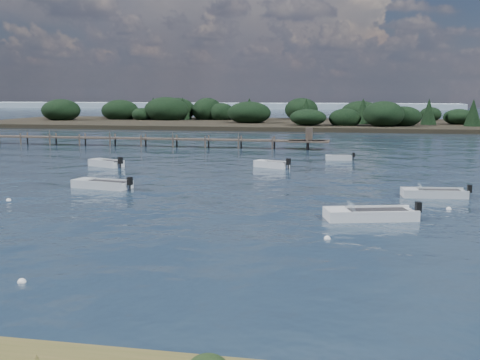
% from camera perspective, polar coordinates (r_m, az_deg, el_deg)
% --- Properties ---
extents(ground, '(400.00, 400.00, 0.00)m').
position_cam_1_polar(ground, '(86.78, 4.60, 3.69)').
color(ground, '#152332').
rests_on(ground, ground).
extents(dinghy_mid_white_b, '(4.60, 2.02, 1.13)m').
position_cam_1_polar(dinghy_mid_white_b, '(42.32, 17.88, -1.34)').
color(dinghy_mid_white_b, '#B3B8BA').
rests_on(dinghy_mid_white_b, ground).
extents(dinghy_mid_grey, '(4.82, 2.46, 1.20)m').
position_cam_1_polar(dinghy_mid_grey, '(45.15, -12.95, -0.54)').
color(dinghy_mid_grey, '#B3B8BA').
rests_on(dinghy_mid_grey, ground).
extents(dinghy_mid_white_a, '(5.43, 3.14, 1.25)m').
position_cam_1_polar(dinghy_mid_white_a, '(33.99, 12.21, -3.39)').
color(dinghy_mid_white_a, silver).
rests_on(dinghy_mid_white_a, ground).
extents(tender_far_white, '(3.62, 2.50, 1.24)m').
position_cam_1_polar(tender_far_white, '(56.07, 3.01, 1.37)').
color(tender_far_white, silver).
rests_on(tender_far_white, ground).
extents(tender_far_grey_b, '(3.02, 1.33, 1.02)m').
position_cam_1_polar(tender_far_grey_b, '(63.04, 9.34, 2.01)').
color(tender_far_grey_b, '#B3B8BA').
rests_on(tender_far_grey_b, ground).
extents(tender_far_grey, '(3.96, 2.86, 1.29)m').
position_cam_1_polar(tender_far_grey, '(58.25, -12.58, 1.44)').
color(tender_far_grey, '#B3B8BA').
rests_on(tender_far_grey, ground).
extents(buoy_a, '(0.32, 0.32, 0.32)m').
position_cam_1_polar(buoy_a, '(23.88, -19.98, -9.11)').
color(buoy_a, white).
rests_on(buoy_a, ground).
extents(buoy_b, '(0.32, 0.32, 0.32)m').
position_cam_1_polar(buoy_b, '(29.17, 8.27, -5.55)').
color(buoy_b, white).
rests_on(buoy_b, ground).
extents(buoy_c, '(0.32, 0.32, 0.32)m').
position_cam_1_polar(buoy_c, '(41.71, -21.09, -1.84)').
color(buoy_c, white).
rests_on(buoy_c, ground).
extents(buoy_d, '(0.32, 0.32, 0.32)m').
position_cam_1_polar(buoy_d, '(38.13, 19.18, -2.65)').
color(buoy_d, white).
rests_on(buoy_d, ground).
extents(jetty, '(64.50, 3.20, 3.40)m').
position_cam_1_polar(jetty, '(80.77, -12.00, 3.90)').
color(jetty, '#4A3F36').
rests_on(jetty, ground).
extents(far_headland, '(190.00, 40.00, 5.80)m').
position_cam_1_polar(far_headland, '(126.82, 18.19, 5.65)').
color(far_headland, black).
rests_on(far_headland, ground).
extents(distant_haze, '(280.00, 20.00, 2.40)m').
position_cam_1_polar(distant_haze, '(274.95, -10.00, 6.74)').
color(distant_haze, '#92A6B5').
rests_on(distant_haze, ground).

